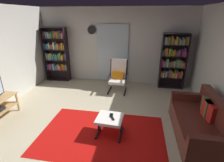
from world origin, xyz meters
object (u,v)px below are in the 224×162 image
(bookshelf_near_sofa, at_px, (173,60))
(leather_sofa, at_px, (201,124))
(cell_phone, at_px, (111,115))
(lounge_armchair, at_px, (118,75))
(bookshelf_near_tv, at_px, (56,53))
(ottoman, at_px, (110,120))
(tv_remote, at_px, (113,118))
(wall_clock, at_px, (92,30))

(bookshelf_near_sofa, xyz_separation_m, leather_sofa, (0.22, -2.55, -0.66))
(bookshelf_near_sofa, xyz_separation_m, cell_phone, (-1.58, -2.71, -0.55))
(lounge_armchair, relative_size, cell_phone, 7.30)
(bookshelf_near_tv, bearing_deg, leather_sofa, -30.93)
(ottoman, relative_size, tv_remote, 3.80)
(lounge_armchair, height_order, cell_phone, lounge_armchair)
(leather_sofa, xyz_separation_m, ottoman, (-1.82, -0.24, 0.03))
(leather_sofa, height_order, cell_phone, leather_sofa)
(ottoman, bearing_deg, cell_phone, 73.79)
(lounge_armchair, xyz_separation_m, ottoman, (0.13, -2.22, -0.20))
(bookshelf_near_sofa, xyz_separation_m, tv_remote, (-1.54, -2.81, -0.55))
(wall_clock, bearing_deg, tv_remote, -67.69)
(leather_sofa, relative_size, tv_remote, 11.97)
(bookshelf_near_tv, xyz_separation_m, ottoman, (2.50, -2.83, -0.71))
(lounge_armchair, relative_size, tv_remote, 7.10)
(bookshelf_near_sofa, relative_size, wall_clock, 6.26)
(lounge_armchair, xyz_separation_m, tv_remote, (0.20, -2.25, -0.12))
(bookshelf_near_sofa, bearing_deg, wall_clock, 175.73)
(bookshelf_near_tv, height_order, lounge_armchair, bookshelf_near_tv)
(ottoman, distance_m, cell_phone, 0.11)
(lounge_armchair, relative_size, ottoman, 1.87)
(lounge_armchair, xyz_separation_m, wall_clock, (-1.04, 0.77, 1.32))
(cell_phone, bearing_deg, ottoman, -111.68)
(cell_phone, bearing_deg, bookshelf_near_tv, 127.01)
(leather_sofa, bearing_deg, bookshelf_near_sofa, 95.00)
(bookshelf_near_tv, distance_m, ottoman, 3.84)
(ottoman, height_order, tv_remote, tv_remote)
(wall_clock, bearing_deg, leather_sofa, -42.56)
(lounge_armchair, bearing_deg, wall_clock, 143.56)
(tv_remote, distance_m, cell_phone, 0.11)
(cell_phone, bearing_deg, tv_remote, -73.11)
(tv_remote, bearing_deg, lounge_armchair, 67.84)
(bookshelf_near_tv, relative_size, wall_clock, 6.71)
(leather_sofa, xyz_separation_m, lounge_armchair, (-1.96, 1.98, 0.23))
(tv_remote, bearing_deg, bookshelf_near_tv, 104.71)
(bookshelf_near_tv, xyz_separation_m, leather_sofa, (4.32, -2.59, -0.74))
(leather_sofa, bearing_deg, lounge_armchair, 134.60)
(bookshelf_near_sofa, distance_m, cell_phone, 3.18)
(bookshelf_near_sofa, height_order, ottoman, bookshelf_near_sofa)
(bookshelf_near_tv, height_order, ottoman, bookshelf_near_tv)
(leather_sofa, height_order, ottoman, leather_sofa)
(bookshelf_near_tv, distance_m, leather_sofa, 5.09)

